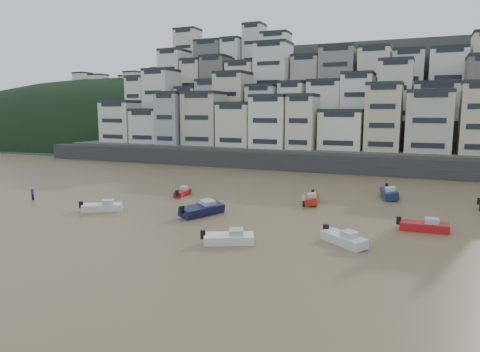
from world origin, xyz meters
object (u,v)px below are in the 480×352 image
at_px(boat_i, 389,192).
at_px(boat_d, 424,224).
at_px(boat_c, 202,208).
at_px(person_blue, 33,194).
at_px(person_pink, 304,200).
at_px(boat_f, 183,191).
at_px(boat_b, 344,237).
at_px(boat_j, 102,206).
at_px(boat_e, 312,198).
at_px(boat_a, 229,237).

bearing_deg(boat_i, boat_d, 4.24).
bearing_deg(boat_c, boat_i, -23.20).
bearing_deg(person_blue, person_pink, 16.27).
bearing_deg(person_blue, boat_i, 24.52).
distance_m(boat_f, boat_i, 29.19).
relative_size(boat_b, person_blue, 2.96).
xyz_separation_m(boat_c, boat_j, (-12.14, -2.95, -0.15)).
bearing_deg(boat_e, boat_c, -52.64).
distance_m(boat_c, boat_d, 24.01).
distance_m(boat_b, boat_i, 23.98).
bearing_deg(person_blue, boat_f, 31.61).
xyz_separation_m(boat_d, boat_f, (-31.97, 6.41, -0.12)).
xyz_separation_m(person_blue, person_pink, (35.27, 10.29, 0.00)).
bearing_deg(boat_e, boat_j, -68.02).
distance_m(boat_a, boat_c, 11.44).
relative_size(boat_c, boat_i, 0.99).
relative_size(boat_a, boat_c, 0.81).
xyz_separation_m(boat_f, boat_j, (-4.01, -12.29, 0.12)).
xyz_separation_m(boat_c, boat_e, (10.24, 11.38, -0.12)).
xyz_separation_m(boat_c, boat_b, (17.10, -4.74, -0.14)).
relative_size(boat_f, boat_i, 0.68).
bearing_deg(person_blue, boat_d, 4.94).
bearing_deg(person_pink, boat_b, -61.91).
bearing_deg(person_pink, boat_i, 46.70).
xyz_separation_m(boat_c, boat_d, (23.84, 2.93, -0.14)).
bearing_deg(boat_b, person_blue, -146.98).
bearing_deg(boat_c, boat_j, 125.81).
distance_m(boat_d, boat_b, 10.21).
distance_m(boat_e, boat_i, 11.97).
xyz_separation_m(boat_e, boat_i, (9.12, 7.74, 0.13)).
bearing_deg(boat_c, boat_e, -19.83).
height_order(boat_a, boat_c, boat_c).
distance_m(boat_j, person_blue, 13.44).
distance_m(boat_a, boat_e, 20.29).
xyz_separation_m(boat_b, person_pink, (-7.31, 13.70, 0.17)).
bearing_deg(boat_e, boat_d, 47.48).
height_order(boat_c, boat_i, boat_i).
relative_size(boat_i, person_pink, 3.60).
bearing_deg(boat_i, boat_e, -60.86).
bearing_deg(boat_a, person_blue, 142.32).
bearing_deg(boat_b, boat_f, -171.57).
distance_m(boat_e, person_pink, 2.47).
bearing_deg(boat_c, boat_a, -117.47).
bearing_deg(person_blue, boat_j, -6.90).
bearing_deg(boat_e, boat_f, -94.31).
bearing_deg(boat_f, person_pink, -98.95).
height_order(boat_a, person_pink, person_pink).
distance_m(boat_d, person_pink, 15.29).
bearing_deg(boat_c, boat_d, -60.83).
bearing_deg(boat_d, person_pink, 154.26).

